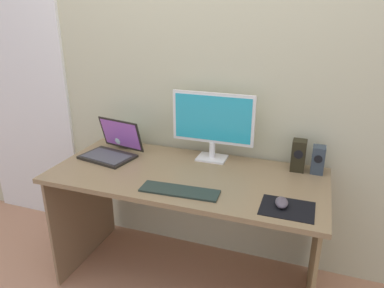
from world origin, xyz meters
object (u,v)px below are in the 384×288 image
at_px(monitor, 213,123).
at_px(speaker_near_monitor, 299,155).
at_px(keyboard_external, 180,191).
at_px(mouse, 282,202).
at_px(laptop, 112,149).
at_px(fishbowl, 125,135).
at_px(speaker_right, 318,160).

distance_m(monitor, speaker_near_monitor, 0.53).
height_order(monitor, speaker_near_monitor, monitor).
distance_m(keyboard_external, mouse, 0.51).
bearing_deg(keyboard_external, monitor, 82.62).
relative_size(laptop, keyboard_external, 0.89).
distance_m(fishbowl, keyboard_external, 0.77).
height_order(speaker_right, speaker_near_monitor, speaker_near_monitor).
xyz_separation_m(monitor, fishbowl, (-0.62, 0.02, -0.16)).
relative_size(monitor, fishbowl, 3.08).
relative_size(monitor, speaker_right, 3.15).
bearing_deg(speaker_right, mouse, -108.10).
bearing_deg(speaker_right, speaker_near_monitor, 179.99).
bearing_deg(laptop, monitor, 14.78).
xyz_separation_m(fishbowl, keyboard_external, (0.59, -0.49, -0.07)).
height_order(laptop, mouse, laptop).
relative_size(speaker_near_monitor, fishbowl, 1.12).
bearing_deg(mouse, speaker_right, 64.44).
bearing_deg(speaker_right, laptop, -172.09).
xyz_separation_m(speaker_right, fishbowl, (-1.24, 0.01, -0.00)).
xyz_separation_m(speaker_right, mouse, (-0.15, -0.45, -0.06)).
relative_size(speaker_near_monitor, laptop, 0.50).
distance_m(monitor, laptop, 0.66).
bearing_deg(speaker_near_monitor, mouse, -94.92).
bearing_deg(laptop, mouse, -14.23).
height_order(monitor, laptop, monitor).
bearing_deg(laptop, keyboard_external, -27.65).
bearing_deg(speaker_near_monitor, fishbowl, 179.51).
distance_m(monitor, speaker_right, 0.64).
xyz_separation_m(monitor, mouse, (0.48, -0.44, -0.22)).
bearing_deg(speaker_right, fishbowl, 179.56).
relative_size(monitor, laptop, 1.39).
bearing_deg(keyboard_external, fishbowl, 137.29).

